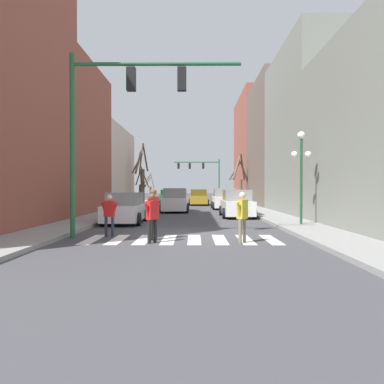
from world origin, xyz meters
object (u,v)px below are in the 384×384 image
Objects in this scene: car_parked_left_far at (175,201)px; pedestrian_waiting_at_curb at (109,212)px; car_at_intersection at (125,209)px; pedestrian_near_right_corner at (242,213)px; traffic_signal_near at (119,105)px; car_parked_right_far at (237,204)px; street_tree_right_mid at (141,187)px; street_lamp_right_corner at (301,158)px; car_parked_right_mid at (224,199)px; street_tree_right_near at (150,190)px; car_parked_left_mid at (168,196)px; pedestrian_crossing_street at (152,214)px; street_tree_left_far at (142,174)px; pedestrian_on_left_sidewalk at (153,210)px; car_parked_left_near at (199,198)px; street_tree_left_near at (240,180)px; traffic_signal_far at (202,170)px.

car_parked_left_far is 14.92m from pedestrian_waiting_at_curb.
pedestrian_waiting_at_curb is at bearing -175.73° from car_at_intersection.
pedestrian_near_right_corner reaches higher than pedestrian_waiting_at_curb.
car_parked_right_far is at bearing 61.48° from traffic_signal_near.
traffic_signal_near reaches higher than car_parked_left_far.
pedestrian_near_right_corner is at bearing -75.13° from street_tree_right_mid.
street_lamp_right_corner is 0.98× the size of car_at_intersection.
car_parked_right_mid is 17.50m from street_tree_right_near.
pedestrian_crossing_street is at bearing -176.69° from car_parked_left_mid.
pedestrian_crossing_street is 1.04× the size of pedestrian_waiting_at_curb.
street_tree_left_far reaches higher than pedestrian_crossing_street.
traffic_signal_near is 1.63× the size of street_tree_right_mid.
car_at_intersection is 20.24m from street_tree_left_far.
car_at_intersection is 0.67× the size of street_tree_left_far.
pedestrian_on_left_sidewalk reaches higher than pedestrian_crossing_street.
car_parked_left_far is at bearing -69.26° from street_tree_right_mid.
car_parked_left_near reaches higher than car_at_intersection.
pedestrian_waiting_at_curb is (-8.12, -3.48, -2.25)m from street_lamp_right_corner.
car_parked_right_far is 2.79× the size of pedestrian_crossing_street.
car_at_intersection is 2.59× the size of pedestrian_near_right_corner.
car_parked_left_near is 2.55× the size of pedestrian_near_right_corner.
pedestrian_crossing_street is 27.96m from street_tree_right_mid.
street_tree_left_near is (2.34, 17.69, 1.95)m from car_parked_right_far.
street_tree_left_far is at bearing 51.07° from pedestrian_near_right_corner.
pedestrian_crossing_street is at bearing -81.09° from street_tree_right_mid.
car_parked_left_near is at bearing 170.29° from car_parked_left_far.
pedestrian_near_right_corner is at bearing -52.56° from pedestrian_crossing_street.
car_parked_left_far is at bearing 85.26° from traffic_signal_near.
pedestrian_crossing_street is at bearing 0.28° from car_parked_left_far.
car_parked_right_far is 25.70m from street_tree_right_near.
street_tree_right_mid is (-2.99, 26.38, -2.90)m from traffic_signal_near.
car_parked_right_far reaches higher than pedestrian_near_right_corner.
street_tree_left_far reaches higher than car_parked_right_far.
traffic_signal_far is 1.53× the size of car_parked_left_near.
street_tree_right_near is (-4.26, 19.04, 0.74)m from car_parked_left_far.
car_parked_left_far is 19.52m from street_tree_right_near.
street_tree_right_near is 0.65× the size of street_tree_left_near.
car_parked_left_mid is at bearing 104.94° from street_lamp_right_corner.
street_tree_right_mid is (-8.38, 16.46, 1.12)m from car_parked_right_far.
street_tree_left_near is (8.57, 21.89, 2.00)m from car_at_intersection.
street_lamp_right_corner is 13.25m from car_parked_left_far.
street_tree_right_near is (-3.01, 34.19, -3.24)m from traffic_signal_near.
street_tree_left_far is at bearing 168.39° from car_parked_left_mid.
street_lamp_right_corner is 8.40m from pedestrian_crossing_street.
street_tree_left_near is at bearing 24.10° from pedestrian_crossing_street.
street_tree_left_far is at bearing 96.57° from car_parked_left_near.
car_parked_right_far is at bearing 16.62° from pedestrian_crossing_street.
pedestrian_on_left_sidewalk is 0.32× the size of street_tree_left_near.
traffic_signal_near is 4.00m from pedestrian_on_left_sidewalk.
traffic_signal_far reaches higher than car_parked_right_mid.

